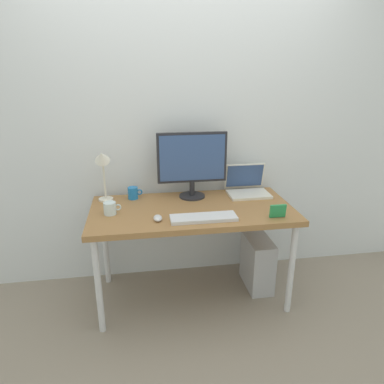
% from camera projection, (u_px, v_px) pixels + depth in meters
% --- Properties ---
extents(ground_plane, '(6.00, 6.00, 0.00)m').
position_uv_depth(ground_plane, '(192.00, 295.00, 2.76)').
color(ground_plane, gray).
extents(back_wall, '(4.40, 0.04, 2.60)m').
position_uv_depth(back_wall, '(184.00, 121.00, 2.71)').
color(back_wall, silver).
rests_on(back_wall, ground_plane).
extents(desk, '(1.44, 0.71, 0.74)m').
position_uv_depth(desk, '(192.00, 216.00, 2.53)').
color(desk, olive).
rests_on(desk, ground_plane).
extents(monitor, '(0.53, 0.20, 0.50)m').
position_uv_depth(monitor, '(192.00, 161.00, 2.63)').
color(monitor, '#232328').
rests_on(monitor, desk).
extents(laptop, '(0.32, 0.27, 0.23)m').
position_uv_depth(laptop, '(247.00, 186.00, 2.79)').
color(laptop, silver).
rests_on(laptop, desk).
extents(desk_lamp, '(0.11, 0.16, 0.41)m').
position_uv_depth(desk_lamp, '(103.00, 165.00, 2.53)').
color(desk_lamp, silver).
rests_on(desk_lamp, desk).
extents(keyboard, '(0.44, 0.14, 0.02)m').
position_uv_depth(keyboard, '(204.00, 218.00, 2.31)').
color(keyboard, silver).
rests_on(keyboard, desk).
extents(mouse, '(0.06, 0.09, 0.03)m').
position_uv_depth(mouse, '(158.00, 218.00, 2.30)').
color(mouse, silver).
rests_on(mouse, desk).
extents(coffee_mug, '(0.11, 0.08, 0.09)m').
position_uv_depth(coffee_mug, '(133.00, 193.00, 2.67)').
color(coffee_mug, '#1E72BF').
rests_on(coffee_mug, desk).
extents(glass_cup, '(0.12, 0.08, 0.09)m').
position_uv_depth(glass_cup, '(110.00, 208.00, 2.39)').
color(glass_cup, silver).
rests_on(glass_cup, desk).
extents(photo_frame, '(0.11, 0.03, 0.09)m').
position_uv_depth(photo_frame, '(278.00, 211.00, 2.33)').
color(photo_frame, '#268C4C').
rests_on(photo_frame, desk).
extents(computer_tower, '(0.18, 0.36, 0.42)m').
position_uv_depth(computer_tower, '(257.00, 262.00, 2.82)').
color(computer_tower, '#B2B2B7').
rests_on(computer_tower, ground_plane).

